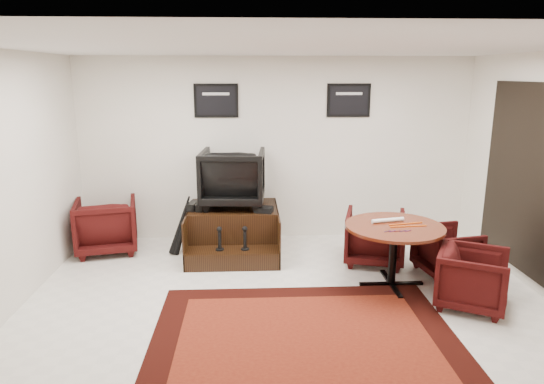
{
  "coord_description": "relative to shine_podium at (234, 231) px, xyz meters",
  "views": [
    {
      "loc": [
        -0.42,
        -4.9,
        2.55
      ],
      "look_at": [
        -0.14,
        0.9,
        1.12
      ],
      "focal_mm": 32.0,
      "sensor_mm": 36.0,
      "label": 1
    }
  ],
  "objects": [
    {
      "name": "ground",
      "position": [
        0.66,
        -1.83,
        -0.3
      ],
      "size": [
        6.0,
        6.0,
        0.0
      ],
      "primitive_type": "plane",
      "color": "silver",
      "rests_on": "ground"
    },
    {
      "name": "room_shell",
      "position": [
        1.06,
        -1.71,
        1.48
      ],
      "size": [
        6.02,
        5.02,
        2.81
      ],
      "color": "silver",
      "rests_on": "ground"
    },
    {
      "name": "area_rug",
      "position": [
        0.77,
        -2.43,
        -0.3
      ],
      "size": [
        3.03,
        2.27,
        0.01
      ],
      "color": "black",
      "rests_on": "ground"
    },
    {
      "name": "shine_podium",
      "position": [
        0.0,
        0.0,
        0.0
      ],
      "size": [
        1.28,
        1.32,
        0.66
      ],
      "color": "black",
      "rests_on": "ground"
    },
    {
      "name": "shine_chair",
      "position": [
        0.0,
        0.14,
        0.82
      ],
      "size": [
        0.95,
        0.9,
        0.92
      ],
      "primitive_type": "imported",
      "rotation": [
        0.0,
        0.0,
        3.07
      ],
      "color": "black",
      "rests_on": "shine_podium"
    },
    {
      "name": "shoes_pair",
      "position": [
        -0.51,
        -0.06,
        0.41
      ],
      "size": [
        0.27,
        0.32,
        0.11
      ],
      "color": "black",
      "rests_on": "shine_podium"
    },
    {
      "name": "polish_kit",
      "position": [
        0.44,
        -0.24,
        0.4
      ],
      "size": [
        0.27,
        0.22,
        0.08
      ],
      "primitive_type": "cube",
      "rotation": [
        0.0,
        0.0,
        -0.27
      ],
      "color": "black",
      "rests_on": "shine_podium"
    },
    {
      "name": "umbrella_black",
      "position": [
        -0.72,
        -0.1,
        0.09
      ],
      "size": [
        0.29,
        0.11,
        0.79
      ],
      "primitive_type": null,
      "color": "black",
      "rests_on": "ground"
    },
    {
      "name": "umbrella_hooked",
      "position": [
        -0.75,
        -0.08,
        0.14
      ],
      "size": [
        0.33,
        0.12,
        0.9
      ],
      "primitive_type": null,
      "color": "black",
      "rests_on": "ground"
    },
    {
      "name": "armchair_side",
      "position": [
        -1.85,
        0.11,
        0.13
      ],
      "size": [
        0.99,
        0.95,
        0.86
      ],
      "primitive_type": "imported",
      "rotation": [
        0.0,
        0.0,
        3.36
      ],
      "color": "black",
      "rests_on": "ground"
    },
    {
      "name": "meeting_table",
      "position": [
        1.98,
        -1.27,
        0.37
      ],
      "size": [
        1.18,
        1.18,
        0.77
      ],
      "color": "#441309",
      "rests_on": "ground"
    },
    {
      "name": "table_chair_back",
      "position": [
        1.95,
        -0.5,
        0.09
      ],
      "size": [
        0.94,
        0.91,
        0.8
      ],
      "primitive_type": "imported",
      "rotation": [
        0.0,
        0.0,
        2.87
      ],
      "color": "black",
      "rests_on": "ground"
    },
    {
      "name": "table_chair_window",
      "position": [
        2.79,
        -0.95,
        0.04
      ],
      "size": [
        0.73,
        0.77,
        0.69
      ],
      "primitive_type": "imported",
      "rotation": [
        0.0,
        0.0,
        1.75
      ],
      "color": "black",
      "rests_on": "ground"
    },
    {
      "name": "table_chair_corner",
      "position": [
        2.7,
        -1.87,
        0.06
      ],
      "size": [
        0.92,
        0.94,
        0.73
      ],
      "primitive_type": "imported",
      "rotation": [
        0.0,
        0.0,
        1.08
      ],
      "color": "black",
      "rests_on": "ground"
    },
    {
      "name": "paper_roll",
      "position": [
        1.93,
        -1.13,
        0.49
      ],
      "size": [
        0.42,
        0.14,
        0.05
      ],
      "primitive_type": "cylinder",
      "rotation": [
        0.0,
        1.57,
        0.21
      ],
      "color": "white",
      "rests_on": "meeting_table"
    },
    {
      "name": "table_clutter",
      "position": [
        2.09,
        -1.32,
        0.47
      ],
      "size": [
        0.57,
        0.35,
        0.01
      ],
      "color": "#F05C0D",
      "rests_on": "meeting_table"
    }
  ]
}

